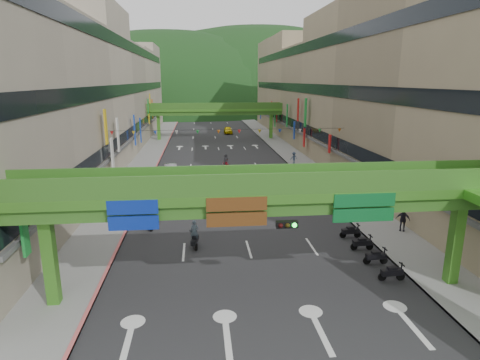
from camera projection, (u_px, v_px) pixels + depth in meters
name	position (u px, v px, depth m)	size (l,w,h in m)	color
road_slab	(220.00, 153.00, 64.62)	(18.00, 140.00, 0.02)	#28282B
sidewalk_left	(151.00, 154.00, 63.52)	(4.00, 140.00, 0.15)	gray
sidewalk_right	(287.00, 151.00, 65.69)	(4.00, 140.00, 0.15)	gray
curb_left	(163.00, 153.00, 63.70)	(0.20, 140.00, 0.18)	#CC5959
curb_right	(275.00, 151.00, 65.50)	(0.20, 140.00, 0.18)	gray
building_row_left	(94.00, 93.00, 60.44)	(12.80, 95.00, 19.00)	#9E937F
building_row_right	(337.00, 93.00, 64.18)	(12.80, 95.00, 19.00)	gray
overpass_near	(283.00, 207.00, 20.40)	(28.00, 12.27, 7.10)	#4C9E2D
overpass_far	(215.00, 112.00, 77.77)	(28.00, 2.20, 7.10)	#4C9E2D
hill_left	(171.00, 107.00, 169.26)	(168.00, 140.00, 112.00)	#1C4419
hill_right	(257.00, 104.00, 192.51)	(208.00, 176.00, 128.00)	#1C4419
bunting_string	(229.00, 132.00, 43.87)	(26.00, 0.36, 0.47)	black
scooter_rider_near	(195.00, 235.00, 28.07)	(0.71, 1.59, 2.01)	black
scooter_rider_mid	(274.00, 187.00, 39.77)	(0.99, 1.58, 2.13)	black
scooter_rider_left	(150.00, 217.00, 31.57)	(1.04, 1.58, 2.01)	gray
scooter_rider_far	(226.00, 161.00, 53.20)	(0.90, 1.57, 1.97)	maroon
parked_scooter_row	(369.00, 249.00, 26.67)	(1.60, 7.15, 1.08)	black
car_silver	(171.00, 170.00, 49.31)	(1.48, 4.24, 1.40)	gray
car_yellow	(228.00, 130.00, 87.42)	(1.81, 4.50, 1.53)	#DDBD08
pedestrian_red	(331.00, 179.00, 44.49)	(0.74, 0.58, 1.53)	#C03058
pedestrian_dark	(403.00, 221.00, 30.87)	(1.05, 0.44, 1.78)	black
pedestrian_blue	(294.00, 159.00, 55.75)	(0.74, 0.48, 1.59)	#354660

